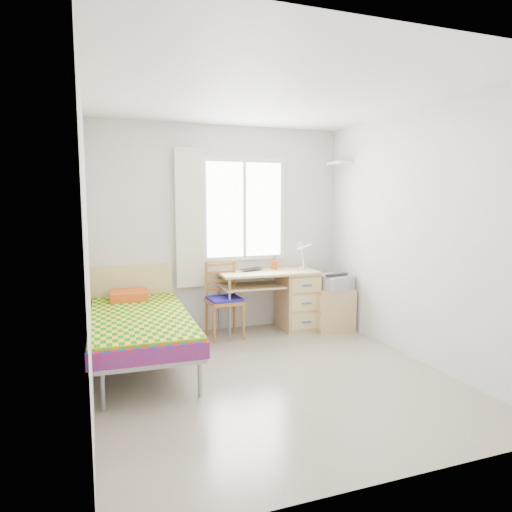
# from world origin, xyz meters

# --- Properties ---
(floor) EXTENTS (3.50, 3.50, 0.00)m
(floor) POSITION_xyz_m (0.00, 0.00, 0.00)
(floor) COLOR #BCAD93
(floor) RESTS_ON ground
(ceiling) EXTENTS (3.50, 3.50, 0.00)m
(ceiling) POSITION_xyz_m (0.00, 0.00, 2.60)
(ceiling) COLOR white
(ceiling) RESTS_ON wall_back
(wall_back) EXTENTS (3.20, 0.00, 3.20)m
(wall_back) POSITION_xyz_m (0.00, 1.75, 1.30)
(wall_back) COLOR silver
(wall_back) RESTS_ON ground
(wall_left) EXTENTS (0.00, 3.50, 3.50)m
(wall_left) POSITION_xyz_m (-1.60, 0.00, 1.30)
(wall_left) COLOR silver
(wall_left) RESTS_ON ground
(wall_right) EXTENTS (0.00, 3.50, 3.50)m
(wall_right) POSITION_xyz_m (1.60, 0.00, 1.30)
(wall_right) COLOR silver
(wall_right) RESTS_ON ground
(window) EXTENTS (1.10, 0.04, 1.30)m
(window) POSITION_xyz_m (0.30, 1.73, 1.55)
(window) COLOR white
(window) RESTS_ON wall_back
(curtain) EXTENTS (0.35, 0.05, 1.70)m
(curtain) POSITION_xyz_m (-0.42, 1.68, 1.45)
(curtain) COLOR beige
(curtain) RESTS_ON wall_back
(floating_shelf) EXTENTS (0.20, 0.32, 0.03)m
(floating_shelf) POSITION_xyz_m (1.49, 1.40, 2.15)
(floating_shelf) COLOR white
(floating_shelf) RESTS_ON wall_right
(bed) EXTENTS (1.03, 2.11, 0.90)m
(bed) POSITION_xyz_m (-1.14, 0.82, 0.44)
(bed) COLOR gray
(bed) RESTS_ON floor
(desk) EXTENTS (1.27, 0.62, 0.78)m
(desk) POSITION_xyz_m (0.86, 1.44, 0.42)
(desk) COLOR #D8BC71
(desk) RESTS_ON floor
(chair) EXTENTS (0.42, 0.42, 0.93)m
(chair) POSITION_xyz_m (-0.07, 1.41, 0.52)
(chair) COLOR #9D591E
(chair) RESTS_ON floor
(cabinet) EXTENTS (0.52, 0.46, 0.54)m
(cabinet) POSITION_xyz_m (1.32, 1.25, 0.27)
(cabinet) COLOR tan
(cabinet) RESTS_ON floor
(printer) EXTENTS (0.47, 0.51, 0.19)m
(printer) POSITION_xyz_m (1.33, 1.24, 0.63)
(printer) COLOR #9B9FA3
(printer) RESTS_ON cabinet
(laptop) EXTENTS (0.39, 0.33, 0.03)m
(laptop) POSITION_xyz_m (0.37, 1.53, 0.79)
(laptop) COLOR black
(laptop) RESTS_ON desk
(pen_cup) EXTENTS (0.09, 0.09, 0.10)m
(pen_cup) POSITION_xyz_m (0.67, 1.60, 0.83)
(pen_cup) COLOR orange
(pen_cup) RESTS_ON desk
(task_lamp) EXTENTS (0.22, 0.31, 0.39)m
(task_lamp) POSITION_xyz_m (0.97, 1.38, 1.02)
(task_lamp) COLOR white
(task_lamp) RESTS_ON desk
(book) EXTENTS (0.20, 0.25, 0.02)m
(book) POSITION_xyz_m (0.31, 1.48, 0.59)
(book) COLOR gray
(book) RESTS_ON desk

